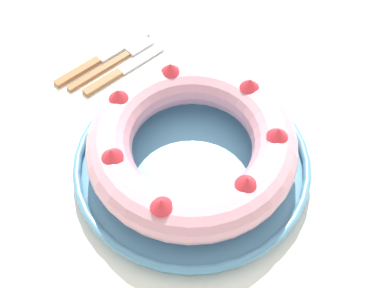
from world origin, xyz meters
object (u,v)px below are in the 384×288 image
serving_dish (192,162)px  serving_knife (97,61)px  bundt_cake (192,144)px  cake_knife (119,73)px  fork (118,60)px

serving_dish → serving_knife: size_ratio=1.71×
bundt_cake → cake_knife: size_ratio=1.75×
cake_knife → bundt_cake: bearing=-4.9°
cake_knife → serving_knife: bearing=-164.3°
serving_dish → serving_knife: 0.29m
fork → cake_knife: bearing=-38.6°
serving_dish → cake_knife: (-0.24, 0.04, -0.01)m
serving_dish → cake_knife: size_ratio=2.05×
serving_dish → serving_knife: (-0.29, 0.03, -0.01)m
bundt_cake → fork: size_ratio=1.65×
bundt_cake → cake_knife: bundt_cake is taller
fork → serving_knife: bearing=-134.2°
fork → cake_knife: size_ratio=1.06×
serving_dish → cake_knife: serving_dish is taller
bundt_cake → serving_knife: bearing=173.6°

